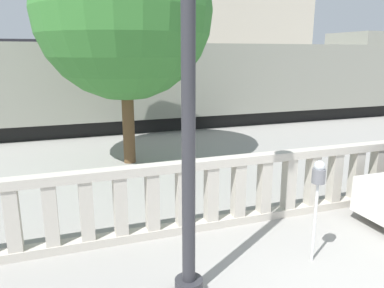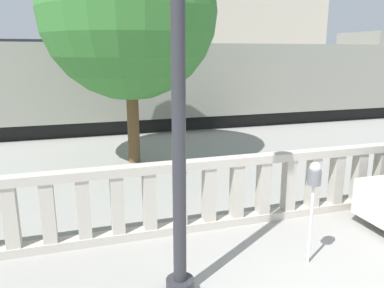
{
  "view_description": "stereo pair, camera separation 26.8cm",
  "coord_description": "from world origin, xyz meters",
  "px_view_note": "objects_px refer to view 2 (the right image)",
  "views": [
    {
      "loc": [
        -3.07,
        -2.76,
        2.94
      ],
      "look_at": [
        -0.76,
        3.75,
        1.25
      ],
      "focal_mm": 35.0,
      "sensor_mm": 36.0,
      "label": 1
    },
    {
      "loc": [
        -2.81,
        -2.85,
        2.94
      ],
      "look_at": [
        -0.76,
        3.75,
        1.25
      ],
      "focal_mm": 35.0,
      "sensor_mm": 36.0,
      "label": 2
    }
  ],
  "objects_px": {
    "parking_meter": "(314,182)",
    "train_near": "(132,84)",
    "tree_right": "(129,11)",
    "train_far": "(25,64)",
    "lamppost": "(178,59)",
    "tree_left": "(131,24)"
  },
  "relations": [
    {
      "from": "parking_meter",
      "to": "tree_right",
      "type": "distance_m",
      "value": 6.69
    },
    {
      "from": "parking_meter",
      "to": "train_near",
      "type": "xyz_separation_m",
      "value": [
        -0.86,
        10.87,
        0.5
      ]
    },
    {
      "from": "tree_left",
      "to": "train_far",
      "type": "bearing_deg",
      "value": 107.36
    },
    {
      "from": "train_near",
      "to": "tree_left",
      "type": "distance_m",
      "value": 2.29
    },
    {
      "from": "lamppost",
      "to": "train_near",
      "type": "xyz_separation_m",
      "value": [
        1.08,
        11.01,
        -1.15
      ]
    },
    {
      "from": "tree_right",
      "to": "lamppost",
      "type": "bearing_deg",
      "value": -93.41
    },
    {
      "from": "train_near",
      "to": "train_far",
      "type": "bearing_deg",
      "value": 107.35
    },
    {
      "from": "lamppost",
      "to": "parking_meter",
      "type": "xyz_separation_m",
      "value": [
        1.94,
        0.14,
        -1.65
      ]
    },
    {
      "from": "train_far",
      "to": "tree_right",
      "type": "bearing_deg",
      "value": -77.71
    },
    {
      "from": "train_near",
      "to": "tree_right",
      "type": "distance_m",
      "value": 5.5
    },
    {
      "from": "train_near",
      "to": "train_far",
      "type": "relative_size",
      "value": 1.0
    },
    {
      "from": "lamppost",
      "to": "tree_right",
      "type": "height_order",
      "value": "tree_right"
    },
    {
      "from": "train_far",
      "to": "tree_right",
      "type": "distance_m",
      "value": 24.68
    },
    {
      "from": "train_far",
      "to": "tree_left",
      "type": "xyz_separation_m",
      "value": [
        5.99,
        -19.15,
        1.94
      ]
    },
    {
      "from": "parking_meter",
      "to": "train_far",
      "type": "height_order",
      "value": "train_far"
    },
    {
      "from": "train_near",
      "to": "tree_right",
      "type": "relative_size",
      "value": 4.42
    },
    {
      "from": "train_far",
      "to": "parking_meter",
      "type": "bearing_deg",
      "value": -77.17
    },
    {
      "from": "lamppost",
      "to": "tree_left",
      "type": "relative_size",
      "value": 1.03
    },
    {
      "from": "parking_meter",
      "to": "train_near",
      "type": "height_order",
      "value": "train_near"
    },
    {
      "from": "lamppost",
      "to": "tree_right",
      "type": "distance_m",
      "value": 6.14
    },
    {
      "from": "lamppost",
      "to": "tree_right",
      "type": "xyz_separation_m",
      "value": [
        0.36,
        6.03,
        1.09
      ]
    },
    {
      "from": "parking_meter",
      "to": "tree_right",
      "type": "bearing_deg",
      "value": 105.03
    }
  ]
}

